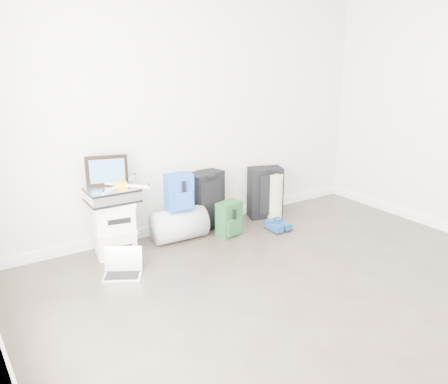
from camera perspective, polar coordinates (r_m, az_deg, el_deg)
ground at (r=3.71m, az=16.50°, el=-15.68°), size 5.00×5.00×0.00m
room_envelope at (r=3.16m, az=18.96°, el=11.79°), size 4.52×5.02×2.71m
boxes_stack at (r=4.72m, az=-13.03°, el=-4.26°), size 0.43×0.37×0.55m
briefcase at (r=4.61m, az=-13.32°, el=-0.34°), size 0.47×0.35×0.13m
painting at (r=4.64m, az=-13.92°, el=2.50°), size 0.39×0.14×0.30m
drone at (r=4.59m, az=-12.38°, el=0.89°), size 0.49×0.49×0.06m
duffel_bag at (r=5.00m, az=-5.43°, el=-3.91°), size 0.57×0.37×0.34m
blue_backpack at (r=4.86m, az=-5.39°, el=-0.10°), size 0.29×0.23×0.38m
large_suitcase at (r=5.26m, az=-2.27°, el=-1.02°), size 0.46×0.37×0.64m
green_backpack at (r=5.10m, az=0.67°, el=-3.32°), size 0.30×0.24×0.37m
carry_on at (r=5.62m, az=5.01°, el=-0.07°), size 0.44×0.36×0.60m
shoes at (r=5.31m, az=6.49°, el=-4.18°), size 0.22×0.26×0.08m
rolled_rug at (r=5.59m, az=6.14°, el=-0.55°), size 0.18×0.18×0.54m
laptop at (r=4.39m, az=-12.10°, el=-9.03°), size 0.41×0.38×0.24m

